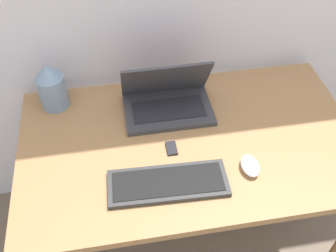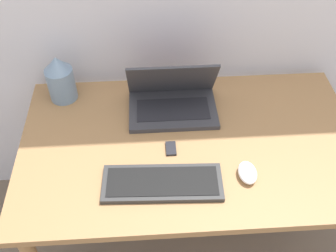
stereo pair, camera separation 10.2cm
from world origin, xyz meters
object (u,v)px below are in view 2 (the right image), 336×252
(laptop, at_px, (172,99))
(mouse, at_px, (247,173))
(keyboard, at_px, (162,183))
(mp3_player, at_px, (171,148))
(vase, at_px, (60,79))

(laptop, distance_m, mouse, 0.43)
(keyboard, bearing_deg, mp3_player, 75.67)
(mouse, distance_m, mp3_player, 0.29)
(keyboard, height_order, mouse, mouse)
(keyboard, xyz_separation_m, vase, (-0.38, 0.47, 0.09))
(vase, height_order, mp3_player, vase)
(mouse, xyz_separation_m, vase, (-0.68, 0.45, 0.08))
(keyboard, xyz_separation_m, mouse, (0.29, 0.02, 0.01))
(laptop, relative_size, mp3_player, 5.41)
(laptop, relative_size, keyboard, 0.85)
(mouse, relative_size, vase, 0.48)
(laptop, height_order, mp3_player, laptop)
(laptop, height_order, vase, laptop)
(mouse, height_order, vase, vase)
(keyboard, relative_size, vase, 2.04)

